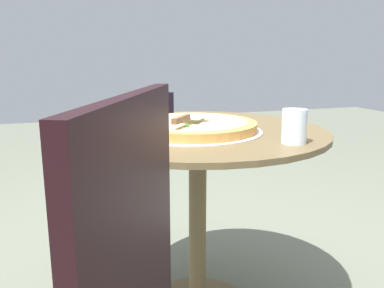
{
  "coord_description": "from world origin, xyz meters",
  "views": [
    {
      "loc": [
        1.3,
        -0.45,
        0.98
      ],
      "look_at": [
        0.04,
        -0.03,
        0.69
      ],
      "focal_mm": 37.19,
      "sensor_mm": 36.0,
      "label": 1
    }
  ],
  "objects_px": {
    "pizza_on_tray": "(192,126)",
    "napkin_dispenser": "(158,104)",
    "patio_table": "(198,177)",
    "pizza_server": "(187,118)",
    "drinking_cup": "(294,126)"
  },
  "relations": [
    {
      "from": "patio_table",
      "to": "napkin_dispenser",
      "type": "height_order",
      "value": "napkin_dispenser"
    },
    {
      "from": "pizza_server",
      "to": "napkin_dispenser",
      "type": "height_order",
      "value": "napkin_dispenser"
    },
    {
      "from": "patio_table",
      "to": "pizza_on_tray",
      "type": "height_order",
      "value": "pizza_on_tray"
    },
    {
      "from": "patio_table",
      "to": "drinking_cup",
      "type": "xyz_separation_m",
      "value": [
        0.31,
        0.19,
        0.23
      ]
    },
    {
      "from": "patio_table",
      "to": "napkin_dispenser",
      "type": "relative_size",
      "value": 8.5
    },
    {
      "from": "napkin_dispenser",
      "to": "patio_table",
      "type": "bearing_deg",
      "value": -18.25
    },
    {
      "from": "pizza_on_tray",
      "to": "napkin_dispenser",
      "type": "xyz_separation_m",
      "value": [
        -0.39,
        -0.03,
        0.03
      ]
    },
    {
      "from": "pizza_on_tray",
      "to": "pizza_server",
      "type": "xyz_separation_m",
      "value": [
        0.07,
        -0.04,
        0.04
      ]
    },
    {
      "from": "napkin_dispenser",
      "to": "drinking_cup",
      "type": "bearing_deg",
      "value": -7.01
    },
    {
      "from": "patio_table",
      "to": "napkin_dispenser",
      "type": "xyz_separation_m",
      "value": [
        -0.35,
        -0.06,
        0.23
      ]
    },
    {
      "from": "pizza_server",
      "to": "drinking_cup",
      "type": "xyz_separation_m",
      "value": [
        0.2,
        0.26,
        -0.01
      ]
    },
    {
      "from": "drinking_cup",
      "to": "napkin_dispenser",
      "type": "bearing_deg",
      "value": -159.05
    },
    {
      "from": "pizza_server",
      "to": "napkin_dispenser",
      "type": "relative_size",
      "value": 1.82
    },
    {
      "from": "drinking_cup",
      "to": "napkin_dispenser",
      "type": "height_order",
      "value": "same"
    },
    {
      "from": "pizza_server",
      "to": "napkin_dispenser",
      "type": "xyz_separation_m",
      "value": [
        -0.45,
        0.01,
        -0.01
      ]
    }
  ]
}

